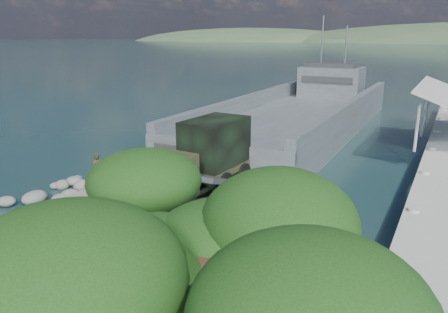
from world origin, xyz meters
TOP-DOWN VIEW (x-y plane):
  - ground at (0.00, 0.00)m, footprint 1400.00×1400.00m
  - boat_ramp at (0.00, -1.00)m, footprint 10.00×18.00m
  - shoreline_rocks at (-6.20, 0.50)m, footprint 3.20×5.60m
  - landing_craft at (0.03, 22.50)m, footprint 10.38×38.88m
  - military_truck at (1.19, 3.18)m, footprint 3.09×8.30m
  - soldier at (-3.68, 0.90)m, footprint 0.76×0.74m
  - overhang_tree at (8.93, -9.95)m, footprint 7.16×6.59m

SIDE VIEW (x-z plane):
  - ground at x=0.00m, z-range 0.00..0.00m
  - shoreline_rocks at x=-6.20m, z-range -0.45..0.45m
  - boat_ramp at x=0.00m, z-range 0.00..0.50m
  - landing_craft at x=0.03m, z-range -4.81..6.69m
  - soldier at x=-3.68m, z-range 0.50..2.26m
  - military_truck at x=1.19m, z-range 0.49..4.27m
  - overhang_tree at x=8.93m, z-range 1.96..8.46m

